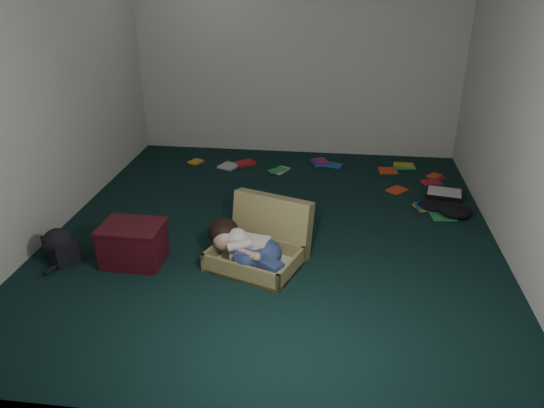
# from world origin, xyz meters

# --- Properties ---
(floor) EXTENTS (4.50, 4.50, 0.00)m
(floor) POSITION_xyz_m (0.00, 0.00, 0.00)
(floor) COLOR black
(floor) RESTS_ON ground
(wall_back) EXTENTS (4.50, 0.00, 4.50)m
(wall_back) POSITION_xyz_m (0.00, 2.25, 1.30)
(wall_back) COLOR silver
(wall_back) RESTS_ON ground
(wall_front) EXTENTS (4.50, 0.00, 4.50)m
(wall_front) POSITION_xyz_m (0.00, -2.25, 1.30)
(wall_front) COLOR silver
(wall_front) RESTS_ON ground
(wall_left) EXTENTS (0.00, 4.50, 4.50)m
(wall_left) POSITION_xyz_m (-2.00, 0.00, 1.30)
(wall_left) COLOR silver
(wall_left) RESTS_ON ground
(wall_right) EXTENTS (0.00, 4.50, 4.50)m
(wall_right) POSITION_xyz_m (2.00, 0.00, 1.30)
(wall_right) COLOR silver
(wall_right) RESTS_ON ground
(suitcase) EXTENTS (0.89, 0.88, 0.51)m
(suitcase) POSITION_xyz_m (-0.04, -0.52, 0.15)
(suitcase) COLOR olive
(suitcase) RESTS_ON floor
(person) EXTENTS (0.69, 0.54, 0.32)m
(person) POSITION_xyz_m (-0.14, -0.67, 0.20)
(person) COLOR silver
(person) RESTS_ON suitcase
(maroon_bin) EXTENTS (0.51, 0.40, 0.34)m
(maroon_bin) POSITION_xyz_m (-1.08, -0.68, 0.17)
(maroon_bin) COLOR #430D16
(maroon_bin) RESTS_ON floor
(backpack) EXTENTS (0.47, 0.46, 0.22)m
(backpack) POSITION_xyz_m (-1.70, -0.73, 0.11)
(backpack) COLOR black
(backpack) RESTS_ON floor
(clothing_pile) EXTENTS (0.49, 0.44, 0.13)m
(clothing_pile) POSITION_xyz_m (1.67, 0.64, 0.06)
(clothing_pile) COLOR black
(clothing_pile) RESTS_ON floor
(paper_tray) EXTENTS (0.43, 0.35, 0.05)m
(paper_tray) POSITION_xyz_m (1.70, 1.03, 0.03)
(paper_tray) COLOR black
(paper_tray) RESTS_ON floor
(book_scatter) EXTENTS (3.11, 1.59, 0.02)m
(book_scatter) POSITION_xyz_m (0.71, 1.42, 0.01)
(book_scatter) COLOR gold
(book_scatter) RESTS_ON floor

